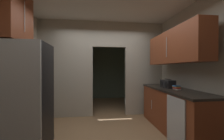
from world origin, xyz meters
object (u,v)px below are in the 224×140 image
object	(u,v)px
book_stack	(177,88)
refrigerator	(25,97)
boombox	(168,84)
dishwasher	(176,122)

from	to	relation	value
book_stack	refrigerator	bearing A→B (deg)	-174.91
boombox	book_stack	xyz separation A→B (m)	(0.01, -0.34, -0.04)
boombox	dishwasher	bearing A→B (deg)	-109.53
refrigerator	book_stack	xyz separation A→B (m)	(2.86, 0.25, 0.07)
book_stack	dishwasher	bearing A→B (deg)	-122.70
dishwasher	boombox	distance (m)	1.04
dishwasher	book_stack	xyz separation A→B (m)	(0.30, 0.47, 0.54)
refrigerator	book_stack	distance (m)	2.87
dishwasher	refrigerator	bearing A→B (deg)	175.24
refrigerator	dishwasher	world-z (taller)	refrigerator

